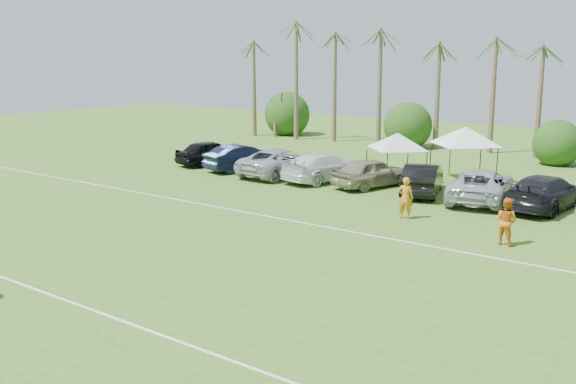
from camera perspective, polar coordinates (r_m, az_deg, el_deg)
The scene contains 24 objects.
ground at distance 20.43m, azimuth -24.18°, elevation -10.33°, with size 120.00×120.00×0.00m, color #406D20.
field_lines at distance 25.02m, azimuth -8.13°, elevation -5.28°, with size 80.00×12.10×0.01m.
palm_tree_0 at distance 60.94m, azimuth -3.49°, elevation 12.13°, with size 2.40×2.40×8.90m.
palm_tree_1 at distance 57.89m, azimuth 0.42°, elevation 13.02°, with size 2.40×2.40×9.90m.
palm_tree_2 at distance 55.15m, azimuth 4.78°, elevation 13.92°, with size 2.40×2.40×10.90m.
palm_tree_3 at distance 53.21m, azimuth 8.60°, elevation 14.81°, with size 2.40×2.40×11.90m.
palm_tree_4 at distance 51.40m, azimuth 12.54°, elevation 11.88°, with size 2.40×2.40×8.90m.
palm_tree_5 at distance 49.93m, azimuth 16.89°, elevation 12.66°, with size 2.40×2.40×9.90m.
palm_tree_6 at distance 48.75m, azimuth 21.50°, elevation 13.39°, with size 2.40×2.40×10.90m.
bush_tree_0 at distance 60.14m, azimuth -0.59°, elevation 6.73°, with size 4.00×4.00×4.00m.
bush_tree_1 at distance 53.44m, azimuth 10.73°, elevation 5.85°, with size 4.00×4.00×4.00m.
bush_tree_2 at distance 49.53m, azimuth 23.38°, elevation 4.59°, with size 4.00×4.00×4.00m.
sideline_player_a at distance 29.99m, azimuth 10.40°, elevation -0.52°, with size 0.71×0.47×1.96m, color orange.
sideline_player_b at distance 26.92m, azimuth 18.81°, elevation -2.46°, with size 0.93×0.72×1.91m, color orange.
canopy_tent_left at distance 38.93m, azimuth 9.75°, elevation 5.19°, with size 4.12×4.12×3.34m.
canopy_tent_right at distance 39.87m, azimuth 15.55°, elevation 5.61°, with size 4.64×4.64×3.76m.
parked_car_0 at distance 44.54m, azimuth -6.88°, elevation 3.52°, with size 2.00×4.96×1.69m, color black.
parked_car_1 at distance 42.16m, azimuth -4.08°, elevation 3.09°, with size 1.79×5.13×1.69m, color black.
parked_car_2 at distance 40.12m, azimuth -0.71°, elevation 2.66°, with size 2.81×6.08×1.69m, color #AEB6BD.
parked_car_3 at distance 38.52m, azimuth 3.28°, elevation 2.25°, with size 2.37×5.83×1.69m, color white.
parked_car_4 at distance 36.96m, azimuth 7.44°, elevation 1.74°, with size 2.00×4.96×1.69m, color gray.
parked_car_5 at distance 35.50m, azimuth 11.86°, elevation 1.16°, with size 1.79×5.13×1.69m, color black.
parked_car_6 at distance 34.48m, azimuth 16.76°, elevation 0.58°, with size 2.81×6.08×1.69m, color #B2B4BE.
parked_car_7 at distance 33.77m, azimuth 21.92°, elevation -0.02°, with size 2.37×5.83×1.69m, color black.
Camera 1 is at (16.76, -9.02, 7.43)m, focal length 40.00 mm.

